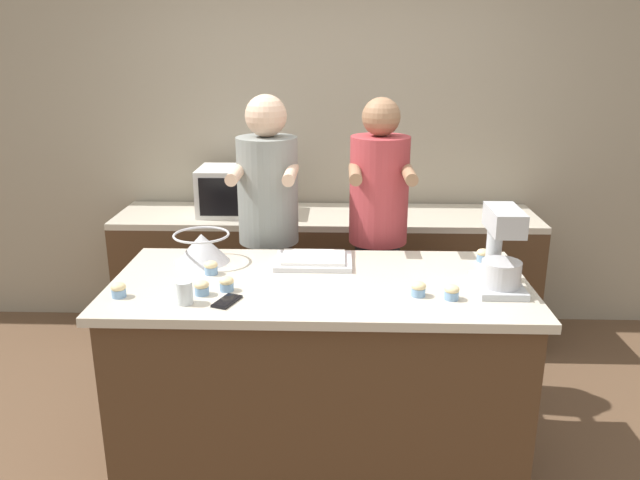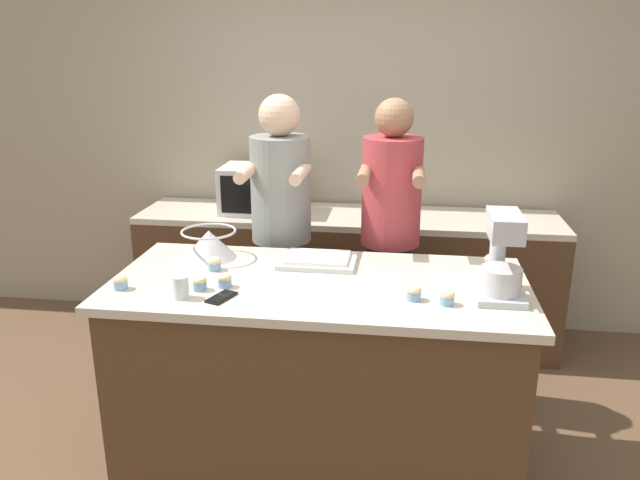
{
  "view_description": "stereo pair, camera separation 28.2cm",
  "coord_description": "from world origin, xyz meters",
  "px_view_note": "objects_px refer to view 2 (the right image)",
  "views": [
    {
      "loc": [
        0.09,
        -2.64,
        1.99
      ],
      "look_at": [
        0.0,
        0.04,
        1.13
      ],
      "focal_mm": 35.0,
      "sensor_mm": 36.0,
      "label": 1
    },
    {
      "loc": [
        0.37,
        -2.62,
        1.99
      ],
      "look_at": [
        0.0,
        0.04,
        1.13
      ],
      "focal_mm": 35.0,
      "sensor_mm": 36.0,
      "label": 2
    }
  ],
  "objects_px": {
    "person_right": "(390,247)",
    "cupcake_1": "(414,293)",
    "cupcake_2": "(225,280)",
    "cupcake_6": "(214,264)",
    "mixing_bowl": "(209,243)",
    "cupcake_5": "(120,282)",
    "drinking_glass": "(181,287)",
    "baking_tray": "(318,260)",
    "cupcake_3": "(447,297)",
    "stand_mixer": "(501,260)",
    "microwave_oven": "(259,189)",
    "cupcake_0": "(200,283)",
    "cell_phone": "(222,297)",
    "person_left": "(282,241)",
    "cupcake_4": "(491,261)"
  },
  "relations": [
    {
      "from": "person_right",
      "to": "cupcake_1",
      "type": "relative_size",
      "value": 26.67
    },
    {
      "from": "person_right",
      "to": "cupcake_3",
      "type": "distance_m",
      "value": 0.92
    },
    {
      "from": "person_left",
      "to": "stand_mixer",
      "type": "xyz_separation_m",
      "value": [
        1.09,
        -0.75,
        0.2
      ]
    },
    {
      "from": "person_left",
      "to": "cell_phone",
      "type": "distance_m",
      "value": 0.95
    },
    {
      "from": "stand_mixer",
      "to": "cupcake_2",
      "type": "xyz_separation_m",
      "value": [
        -1.19,
        -0.06,
        -0.13
      ]
    },
    {
      "from": "mixing_bowl",
      "to": "cupcake_3",
      "type": "relative_size",
      "value": 4.29
    },
    {
      "from": "microwave_oven",
      "to": "cupcake_3",
      "type": "xyz_separation_m",
      "value": [
        1.16,
        -1.58,
        -0.06
      ]
    },
    {
      "from": "person_right",
      "to": "person_left",
      "type": "bearing_deg",
      "value": 179.98
    },
    {
      "from": "cupcake_1",
      "to": "person_right",
      "type": "bearing_deg",
      "value": 98.35
    },
    {
      "from": "stand_mixer",
      "to": "cupcake_2",
      "type": "bearing_deg",
      "value": -177.17
    },
    {
      "from": "cell_phone",
      "to": "cupcake_6",
      "type": "height_order",
      "value": "cupcake_6"
    },
    {
      "from": "cupcake_4",
      "to": "stand_mixer",
      "type": "bearing_deg",
      "value": -92.13
    },
    {
      "from": "microwave_oven",
      "to": "cupcake_2",
      "type": "distance_m",
      "value": 1.53
    },
    {
      "from": "cupcake_5",
      "to": "cupcake_4",
      "type": "bearing_deg",
      "value": 17.15
    },
    {
      "from": "mixing_bowl",
      "to": "cupcake_3",
      "type": "bearing_deg",
      "value": -20.91
    },
    {
      "from": "drinking_glass",
      "to": "cupcake_2",
      "type": "height_order",
      "value": "drinking_glass"
    },
    {
      "from": "baking_tray",
      "to": "person_left",
      "type": "bearing_deg",
      "value": 120.81
    },
    {
      "from": "baking_tray",
      "to": "cupcake_3",
      "type": "relative_size",
      "value": 5.79
    },
    {
      "from": "person_left",
      "to": "mixing_bowl",
      "type": "xyz_separation_m",
      "value": [
        -0.28,
        -0.44,
        0.11
      ]
    },
    {
      "from": "cupcake_5",
      "to": "drinking_glass",
      "type": "bearing_deg",
      "value": -11.36
    },
    {
      "from": "baking_tray",
      "to": "cupcake_1",
      "type": "bearing_deg",
      "value": -40.38
    },
    {
      "from": "microwave_oven",
      "to": "cell_phone",
      "type": "height_order",
      "value": "microwave_oven"
    },
    {
      "from": "cell_phone",
      "to": "person_left",
      "type": "bearing_deg",
      "value": 85.65
    },
    {
      "from": "person_left",
      "to": "mixing_bowl",
      "type": "relative_size",
      "value": 6.26
    },
    {
      "from": "cupcake_4",
      "to": "cupcake_6",
      "type": "distance_m",
      "value": 1.33
    },
    {
      "from": "person_right",
      "to": "cupcake_3",
      "type": "relative_size",
      "value": 26.67
    },
    {
      "from": "cell_phone",
      "to": "cupcake_3",
      "type": "bearing_deg",
      "value": 3.86
    },
    {
      "from": "mixing_bowl",
      "to": "cupcake_1",
      "type": "xyz_separation_m",
      "value": [
        1.01,
        -0.41,
        -0.04
      ]
    },
    {
      "from": "cell_phone",
      "to": "cupcake_2",
      "type": "bearing_deg",
      "value": 99.94
    },
    {
      "from": "drinking_glass",
      "to": "cupcake_6",
      "type": "distance_m",
      "value": 0.35
    },
    {
      "from": "mixing_bowl",
      "to": "microwave_oven",
      "type": "relative_size",
      "value": 0.56
    },
    {
      "from": "person_left",
      "to": "person_right",
      "type": "bearing_deg",
      "value": -0.02
    },
    {
      "from": "cupcake_2",
      "to": "cupcake_6",
      "type": "xyz_separation_m",
      "value": [
        -0.11,
        0.2,
        0.0
      ]
    },
    {
      "from": "cupcake_2",
      "to": "cupcake_0",
      "type": "bearing_deg",
      "value": -153.62
    },
    {
      "from": "mixing_bowl",
      "to": "baking_tray",
      "type": "distance_m",
      "value": 0.55
    },
    {
      "from": "baking_tray",
      "to": "cupcake_5",
      "type": "xyz_separation_m",
      "value": [
        -0.81,
        -0.45,
        0.01
      ]
    },
    {
      "from": "cell_phone",
      "to": "cupcake_0",
      "type": "distance_m",
      "value": 0.15
    },
    {
      "from": "microwave_oven",
      "to": "drinking_glass",
      "type": "xyz_separation_m",
      "value": [
        0.05,
        -1.66,
        -0.05
      ]
    },
    {
      "from": "cupcake_3",
      "to": "cupcake_4",
      "type": "bearing_deg",
      "value": 64.11
    },
    {
      "from": "cupcake_3",
      "to": "cupcake_6",
      "type": "distance_m",
      "value": 1.1
    },
    {
      "from": "mixing_bowl",
      "to": "microwave_oven",
      "type": "xyz_separation_m",
      "value": [
        -0.01,
        1.15,
        0.02
      ]
    },
    {
      "from": "drinking_glass",
      "to": "cupcake_2",
      "type": "xyz_separation_m",
      "value": [
        0.15,
        0.15,
        -0.02
      ]
    },
    {
      "from": "mixing_bowl",
      "to": "cupcake_1",
      "type": "relative_size",
      "value": 4.29
    },
    {
      "from": "baking_tray",
      "to": "cupcake_6",
      "type": "xyz_separation_m",
      "value": [
        -0.47,
        -0.16,
        0.01
      ]
    },
    {
      "from": "cupcake_1",
      "to": "cupcake_5",
      "type": "height_order",
      "value": "same"
    },
    {
      "from": "cupcake_5",
      "to": "cupcake_0",
      "type": "bearing_deg",
      "value": 6.01
    },
    {
      "from": "cupcake_3",
      "to": "cupcake_6",
      "type": "xyz_separation_m",
      "value": [
        -1.07,
        0.27,
        0.0
      ]
    },
    {
      "from": "cupcake_2",
      "to": "cupcake_3",
      "type": "bearing_deg",
      "value": -3.87
    },
    {
      "from": "cell_phone",
      "to": "cupcake_3",
      "type": "xyz_separation_m",
      "value": [
        0.94,
        0.06,
        0.03
      ]
    },
    {
      "from": "microwave_oven",
      "to": "cupcake_0",
      "type": "relative_size",
      "value": 7.65
    }
  ]
}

